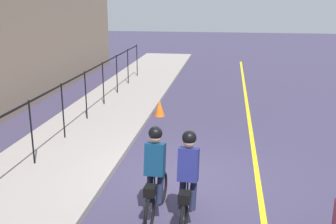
% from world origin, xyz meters
% --- Properties ---
extents(ground_plane, '(80.00, 80.00, 0.00)m').
position_xyz_m(ground_plane, '(0.00, 0.00, 0.00)').
color(ground_plane, '#39334E').
extents(lane_line_centre, '(36.00, 0.12, 0.01)m').
position_xyz_m(lane_line_centre, '(0.00, -1.60, 0.00)').
color(lane_line_centre, yellow).
rests_on(lane_line_centre, ground).
extents(sidewalk, '(40.00, 3.20, 0.15)m').
position_xyz_m(sidewalk, '(0.00, 3.40, 0.07)').
color(sidewalk, gray).
rests_on(sidewalk, ground).
extents(iron_fence, '(21.08, 0.04, 1.60)m').
position_xyz_m(iron_fence, '(1.00, 3.80, 1.34)').
color(iron_fence, black).
rests_on(iron_fence, sidewalk).
extents(cyclist_lead, '(1.71, 0.38, 1.83)m').
position_xyz_m(cyclist_lead, '(-1.74, 0.46, 0.91)').
color(cyclist_lead, black).
rests_on(cyclist_lead, ground).
extents(cyclist_follow, '(1.71, 0.38, 1.83)m').
position_xyz_m(cyclist_follow, '(-1.89, -0.18, 0.91)').
color(cyclist_follow, black).
rests_on(cyclist_follow, ground).
extents(traffic_cone_near, '(0.36, 0.36, 0.60)m').
position_xyz_m(traffic_cone_near, '(5.04, 1.53, 0.30)').
color(traffic_cone_near, orange).
rests_on(traffic_cone_near, ground).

